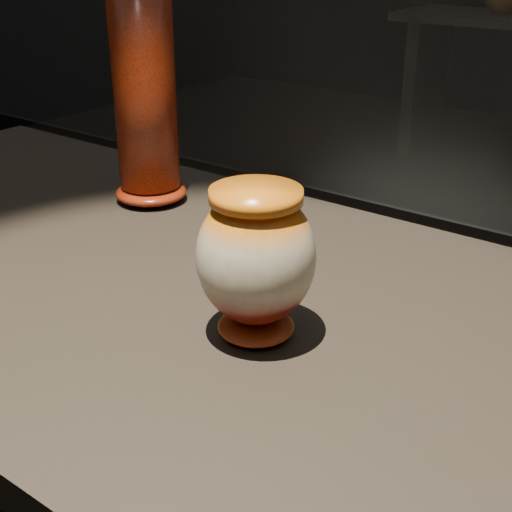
% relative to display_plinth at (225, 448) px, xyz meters
% --- Properties ---
extents(display_plinth, '(2.00, 0.80, 0.90)m').
position_rel_display_plinth_xyz_m(display_plinth, '(0.00, 0.00, 0.00)').
color(display_plinth, black).
rests_on(display_plinth, ground).
extents(main_vase, '(0.18, 0.18, 0.19)m').
position_rel_display_plinth_xyz_m(main_vase, '(0.10, -0.06, 0.37)').
color(main_vase, '#661209').
rests_on(main_vase, display_plinth).
extents(tall_vase, '(0.16, 0.16, 0.41)m').
position_rel_display_plinth_xyz_m(tall_vase, '(-0.34, 0.21, 0.47)').
color(tall_vase, '#A33B0A').
rests_on(tall_vase, display_plinth).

